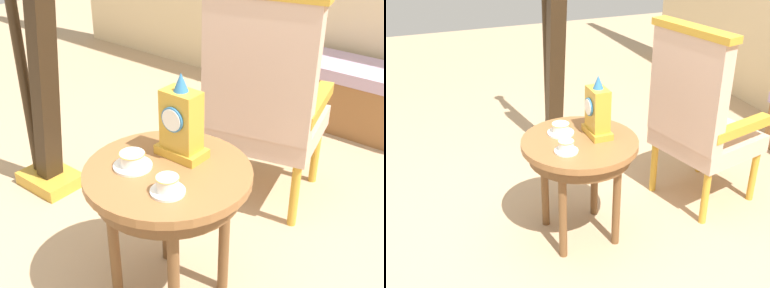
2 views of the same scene
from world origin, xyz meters
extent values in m
cylinder|color=brown|center=(-0.06, 0.02, 0.59)|extent=(0.63, 0.63, 0.03)
cylinder|color=brown|center=(-0.06, 0.02, 0.53)|extent=(0.55, 0.55, 0.07)
cylinder|color=brown|center=(0.09, 0.18, 0.28)|extent=(0.04, 0.04, 0.57)
cylinder|color=brown|center=(-0.22, 0.18, 0.28)|extent=(0.04, 0.04, 0.57)
cylinder|color=brown|center=(-0.22, -0.13, 0.28)|extent=(0.04, 0.04, 0.57)
cylinder|color=brown|center=(0.09, -0.13, 0.28)|extent=(0.04, 0.04, 0.57)
cylinder|color=white|center=(-0.17, -0.05, 0.61)|extent=(0.15, 0.15, 0.01)
cylinder|color=white|center=(-0.17, -0.05, 0.64)|extent=(0.09, 0.09, 0.05)
torus|color=gold|center=(-0.17, -0.05, 0.66)|extent=(0.10, 0.10, 0.00)
cylinder|color=white|center=(0.04, -0.09, 0.61)|extent=(0.12, 0.12, 0.01)
cylinder|color=white|center=(0.04, -0.09, 0.64)|extent=(0.08, 0.08, 0.05)
torus|color=gold|center=(0.04, -0.09, 0.66)|extent=(0.08, 0.08, 0.00)
cube|color=gold|center=(-0.09, 0.13, 0.62)|extent=(0.19, 0.11, 0.04)
cube|color=gold|center=(-0.09, 0.13, 0.76)|extent=(0.14, 0.09, 0.23)
cylinder|color=teal|center=(-0.09, 0.08, 0.78)|extent=(0.10, 0.01, 0.10)
cylinder|color=white|center=(-0.09, 0.08, 0.78)|extent=(0.08, 0.00, 0.08)
cone|color=teal|center=(-0.09, 0.13, 0.91)|extent=(0.06, 0.06, 0.07)
cube|color=#CCA893|center=(-0.16, 0.91, 0.41)|extent=(0.63, 0.63, 0.11)
cube|color=#CCA893|center=(-0.11, 0.69, 0.78)|extent=(0.53, 0.21, 0.64)
cube|color=gold|center=(0.06, 0.96, 0.57)|extent=(0.18, 0.47, 0.06)
cube|color=gold|center=(-0.38, 0.85, 0.57)|extent=(0.18, 0.47, 0.06)
cylinder|color=gold|center=(0.00, 1.17, 0.18)|extent=(0.04, 0.04, 0.35)
cylinder|color=gold|center=(-0.43, 1.07, 0.18)|extent=(0.04, 0.04, 0.35)
cylinder|color=gold|center=(0.11, 0.75, 0.18)|extent=(0.04, 0.04, 0.35)
cylinder|color=gold|center=(-0.32, 0.64, 0.18)|extent=(0.04, 0.04, 0.35)
cube|color=gold|center=(-1.12, 0.22, 0.04)|extent=(0.32, 0.24, 0.07)
cylinder|color=#332314|center=(-1.22, 0.22, 0.88)|extent=(0.06, 0.06, 1.63)
cube|color=black|center=(-1.02, 0.22, 0.81)|extent=(0.28, 0.11, 1.50)
cube|color=#B299B7|center=(-0.09, 1.95, 0.40)|extent=(1.05, 0.40, 0.08)
cube|color=brown|center=(-0.09, 1.95, 0.18)|extent=(1.00, 0.38, 0.36)
camera|label=1|loc=(1.01, -1.16, 1.59)|focal=47.96mm
camera|label=2|loc=(2.13, -0.84, 1.79)|focal=46.73mm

